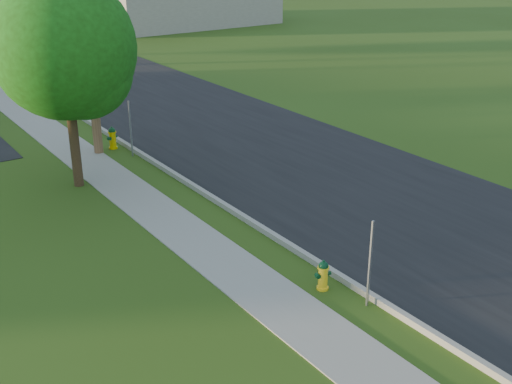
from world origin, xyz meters
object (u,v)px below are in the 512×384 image
Objects in this scene: utility_pole_mid at (85,11)px; hydrant_near at (323,275)px; hydrant_mid at (113,138)px; tree_verge at (68,53)px; hydrant_far at (21,83)px.

utility_pole_mid is 12.62m from hydrant_near.
hydrant_mid is (0.12, 11.91, 0.05)m from hydrant_near.
utility_pole_mid is 1.53× the size of tree_verge.
hydrant_mid is at bearing -89.71° from hydrant_far.
utility_pole_mid is 12.29m from hydrant_far.
tree_verge reaches higher than hydrant_far.
tree_verge is at bearing -128.23° from hydrant_mid.
tree_verge is at bearing 103.14° from hydrant_near.
utility_pole_mid reaches higher than hydrant_mid.
utility_pole_mid reaches higher than hydrant_far.
hydrant_near is at bearing -90.56° from hydrant_mid.
hydrant_near is 11.91m from hydrant_mid.
hydrant_mid is at bearing 51.77° from tree_verge.
hydrant_near is (0.51, -11.74, -4.60)m from utility_pole_mid.
tree_verge is 14.70m from hydrant_far.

